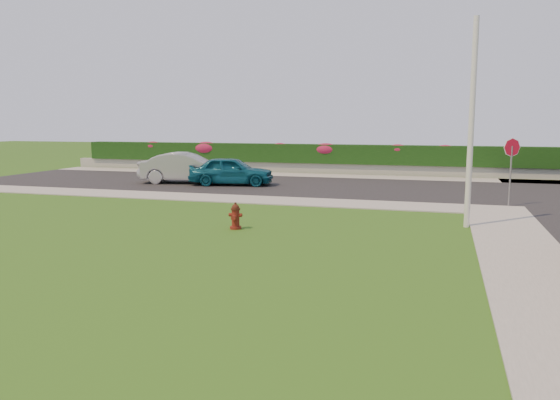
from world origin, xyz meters
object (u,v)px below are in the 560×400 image
(fire_hydrant, at_px, (235,216))
(sedan_silver, at_px, (187,168))
(stop_sign, at_px, (511,156))
(sedan_teal, at_px, (231,171))
(utility_pole, at_px, (471,124))

(fire_hydrant, bearing_deg, sedan_silver, 121.39)
(stop_sign, bearing_deg, fire_hydrant, -148.80)
(sedan_teal, distance_m, stop_sign, 12.33)
(sedan_teal, bearing_deg, fire_hydrant, -168.93)
(utility_pole, relative_size, stop_sign, 2.40)
(utility_pole, bearing_deg, sedan_silver, 148.43)
(sedan_teal, bearing_deg, stop_sign, -116.44)
(fire_hydrant, bearing_deg, sedan_teal, 110.86)
(sedan_silver, bearing_deg, stop_sign, -115.84)
(sedan_silver, xyz_separation_m, stop_sign, (14.28, -3.44, 1.03))
(fire_hydrant, height_order, utility_pole, utility_pole)
(sedan_silver, xyz_separation_m, utility_pole, (12.70, -7.80, 2.16))
(sedan_teal, bearing_deg, utility_pole, -137.66)
(fire_hydrant, bearing_deg, utility_pole, 17.64)
(fire_hydrant, height_order, sedan_silver, sedan_silver)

